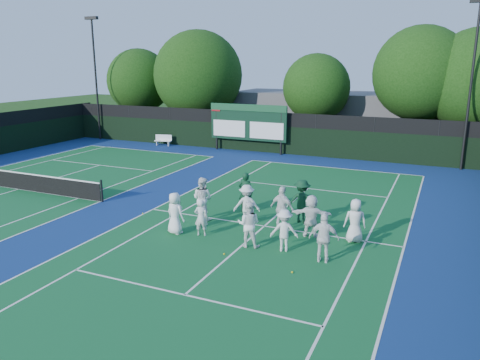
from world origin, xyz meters
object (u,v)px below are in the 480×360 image
at_px(coach_left, 246,193).
at_px(tennis_net, 18,180).
at_px(scoreboard, 248,123).
at_px(bench, 163,140).

bearing_deg(coach_left, tennis_net, 1.86).
bearing_deg(scoreboard, bench, -178.25).
bearing_deg(bench, coach_left, -45.26).
distance_m(scoreboard, coach_left, 14.36).
bearing_deg(tennis_net, scoreboard, 64.40).
height_order(bench, coach_left, coach_left).
bearing_deg(bench, tennis_net, -88.80).
xyz_separation_m(scoreboard, bench, (-7.29, -0.22, -1.73)).
height_order(scoreboard, bench, scoreboard).
xyz_separation_m(scoreboard, tennis_net, (-6.99, -14.59, -1.70)).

